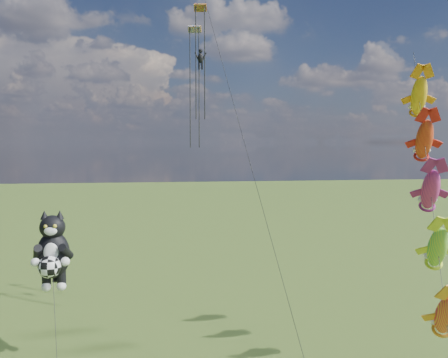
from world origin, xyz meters
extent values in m
cylinder|color=black|center=(-5.62, 6.09, 2.76)|extent=(0.68, 2.69, 5.23)
ellipsoid|color=black|center=(-5.95, 7.69, 6.82)|extent=(2.31, 2.03, 2.92)
ellipsoid|color=black|center=(-5.95, 7.60, 8.55)|extent=(1.82, 1.70, 1.48)
cone|color=black|center=(-6.40, 7.60, 9.33)|extent=(0.61, 0.61, 0.55)
cone|color=black|center=(-5.49, 7.60, 9.33)|extent=(0.61, 0.61, 0.55)
ellipsoid|color=white|center=(-5.95, 7.01, 8.41)|extent=(0.83, 0.54, 0.53)
ellipsoid|color=white|center=(-5.95, 7.01, 7.09)|extent=(0.96, 0.53, 1.20)
sphere|color=gold|center=(-6.22, 6.94, 8.71)|extent=(0.22, 0.22, 0.22)
sphere|color=gold|center=(-5.67, 6.94, 8.71)|extent=(0.22, 0.22, 0.22)
sphere|color=white|center=(-6.81, 6.73, 6.59)|extent=(0.55, 0.55, 0.55)
sphere|color=white|center=(-5.08, 6.73, 6.59)|extent=(0.55, 0.55, 0.55)
sphere|color=white|center=(-6.40, 7.55, 4.86)|extent=(0.58, 0.58, 0.58)
sphere|color=white|center=(-5.49, 7.55, 4.86)|extent=(0.58, 0.58, 0.58)
sphere|color=white|center=(-5.95, 6.46, 6.36)|extent=(1.34, 1.34, 1.34)
cylinder|color=black|center=(14.93, 0.69, 9.96)|extent=(5.38, 14.91, 19.64)
ellipsoid|color=red|center=(13.76, -2.58, 5.64)|extent=(1.76, 2.71, 2.82)
ellipsoid|color=green|center=(14.51, -0.50, 8.39)|extent=(1.76, 2.71, 2.82)
ellipsoid|color=#D83381|center=(15.26, 1.58, 11.14)|extent=(1.76, 2.71, 2.82)
ellipsoid|color=orange|center=(16.00, 3.67, 13.89)|extent=(1.76, 2.71, 2.82)
ellipsoid|color=yellow|center=(16.75, 5.75, 16.63)|extent=(1.76, 2.71, 2.82)
cylinder|color=black|center=(5.75, 6.28, 13.68)|extent=(4.75, 16.44, 27.07)
cube|color=#328D17|center=(3.54, 11.32, 23.02)|extent=(0.94, 0.62, 0.53)
cylinder|color=black|center=(3.23, 11.32, 19.08)|extent=(0.08, 0.08, 7.87)
cylinder|color=black|center=(3.85, 11.32, 19.08)|extent=(0.08, 0.08, 7.87)
cube|color=blue|center=(3.40, 14.48, 22.26)|extent=(1.04, 0.64, 0.53)
cylinder|color=black|center=(3.05, 14.48, 17.71)|extent=(0.08, 0.08, 9.11)
cylinder|color=black|center=(3.74, 14.48, 17.71)|extent=(0.08, 0.08, 9.11)
camera|label=1|loc=(0.26, -23.76, 13.72)|focal=40.00mm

